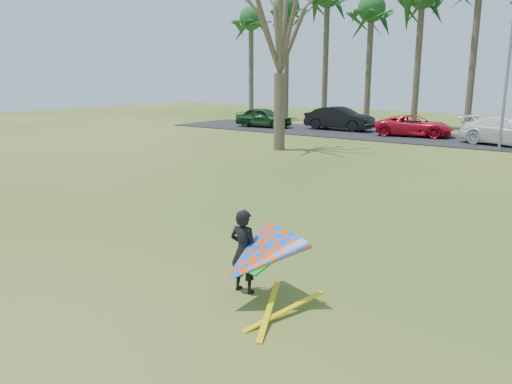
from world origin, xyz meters
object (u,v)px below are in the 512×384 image
Objects in this scene: car_1 at (340,119)px; car_2 at (414,126)px; car_3 at (510,131)px; bare_tree_left at (280,20)px; streetlight at (511,68)px; car_0 at (264,117)px; kite_flyer at (254,257)px.

car_1 reaches higher than car_2.
car_2 is at bearing 93.77° from car_3.
car_3 is at bearing 41.77° from bare_tree_left.
streetlight reaches higher than car_0.
streetlight is at bearing -108.64° from car_1.
streetlight is 1.40× the size of car_3.
bare_tree_left is at bearing 148.92° from car_2.
streetlight is 1.76× the size of car_0.
bare_tree_left is 13.66m from car_0.
kite_flyer reaches higher than car_3.
bare_tree_left is at bearing 122.53° from kite_flyer.
car_0 is (-17.96, 2.42, -3.63)m from streetlight.
car_0 is 31.53m from kite_flyer.
car_0 is 1.90× the size of kite_flyer.
bare_tree_left is 2.14× the size of car_0.
kite_flyer is at bearing -176.60° from car_2.
car_3 is 2.38× the size of kite_flyer.
car_1 is 5.93m from car_2.
bare_tree_left is at bearing -145.43° from streetlight.
car_0 is 6.10m from car_1.
bare_tree_left reaches higher than car_0.
kite_flyer is at bearing -57.47° from bare_tree_left.
car_2 is (11.80, 0.99, -0.07)m from car_0.
kite_flyer reaches higher than car_0.
car_1 is at bearing 74.24° from car_2.
car_1 is 0.92× the size of car_3.
car_1 is at bearing 97.19° from car_3.
kite_flyer is (10.41, -16.32, -6.07)m from bare_tree_left.
streetlight is 13.20m from car_1.
bare_tree_left is 14.84m from car_3.
streetlight is 4.11m from car_3.
car_3 is at bearing -99.60° from car_1.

